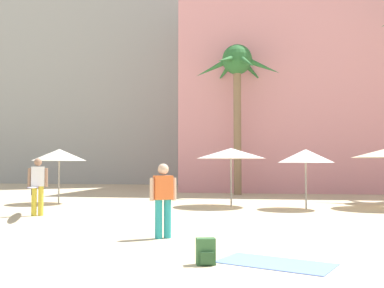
% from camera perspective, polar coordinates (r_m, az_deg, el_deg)
% --- Properties ---
extents(hotel_pink, '(23.57, 11.87, 13.61)m').
position_cam_1_polar(hotel_pink, '(32.52, 21.39, 6.73)').
color(hotel_pink, pink).
rests_on(hotel_pink, ground).
extents(palm_tree_far_left, '(4.67, 4.26, 8.11)m').
position_cam_1_polar(palm_tree_far_left, '(24.59, 5.77, 8.98)').
color(palm_tree_far_left, '#896B4C').
rests_on(palm_tree_far_left, ground).
extents(cafe_umbrella_1, '(2.22, 2.22, 2.25)m').
position_cam_1_polar(cafe_umbrella_1, '(19.36, -16.53, -1.34)').
color(cafe_umbrella_1, gray).
rests_on(cafe_umbrella_1, ground).
extents(cafe_umbrella_3, '(2.65, 2.65, 2.24)m').
position_cam_1_polar(cafe_umbrella_3, '(17.35, 4.99, -1.19)').
color(cafe_umbrella_3, gray).
rests_on(cafe_umbrella_3, ground).
extents(cafe_umbrella_4, '(2.01, 2.01, 2.16)m').
position_cam_1_polar(cafe_umbrella_4, '(16.78, 14.25, -1.49)').
color(cafe_umbrella_4, gray).
rests_on(cafe_umbrella_4, ground).
extents(beach_towel, '(2.02, 1.54, 0.01)m').
position_cam_1_polar(beach_towel, '(7.56, 10.57, -14.69)').
color(beach_towel, '#6684E0').
rests_on(beach_towel, ground).
extents(backpack, '(0.34, 0.30, 0.42)m').
position_cam_1_polar(backpack, '(7.33, 1.76, -13.57)').
color(backpack, '#315D33').
rests_on(backpack, ground).
extents(person_mid_left, '(1.62, 2.76, 1.80)m').
position_cam_1_polar(person_mid_left, '(14.81, -19.22, -4.97)').
color(person_mid_left, gold).
rests_on(person_mid_left, ground).
extents(person_near_left, '(0.57, 0.39, 1.62)m').
position_cam_1_polar(person_near_left, '(9.82, -3.70, -6.78)').
color(person_near_left, teal).
rests_on(person_near_left, ground).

